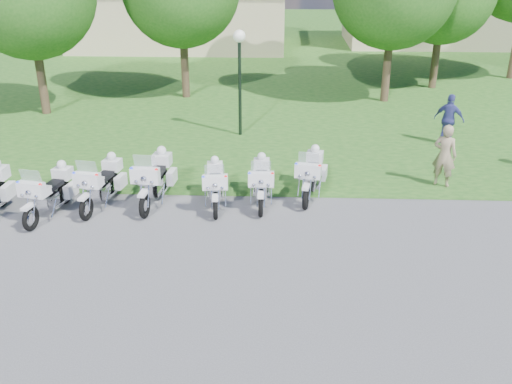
{
  "coord_description": "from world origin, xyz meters",
  "views": [
    {
      "loc": [
        0.77,
        -11.94,
        6.8
      ],
      "look_at": [
        0.22,
        1.2,
        0.95
      ],
      "focal_mm": 40.0,
      "sensor_mm": 36.0,
      "label": 1
    }
  ],
  "objects_px": {
    "motorcycle_4": "(215,184)",
    "motorcycle_5": "(261,181)",
    "bystander_a": "(445,156)",
    "motorcycle_1": "(50,192)",
    "motorcycle_3": "(155,178)",
    "lamp_post": "(239,56)",
    "bystander_c": "(449,119)",
    "motorcycle_6": "(311,174)",
    "motorcycle_2": "(102,183)"
  },
  "relations": [
    {
      "from": "bystander_a",
      "to": "motorcycle_5",
      "type": "bearing_deg",
      "value": 43.94
    },
    {
      "from": "motorcycle_2",
      "to": "motorcycle_3",
      "type": "bearing_deg",
      "value": -159.46
    },
    {
      "from": "motorcycle_1",
      "to": "motorcycle_4",
      "type": "xyz_separation_m",
      "value": [
        4.34,
        0.78,
        -0.04
      ]
    },
    {
      "from": "bystander_a",
      "to": "motorcycle_4",
      "type": "bearing_deg",
      "value": 43.01
    },
    {
      "from": "motorcycle_1",
      "to": "bystander_c",
      "type": "xyz_separation_m",
      "value": [
        12.13,
        6.28,
        0.26
      ]
    },
    {
      "from": "motorcycle_6",
      "to": "motorcycle_4",
      "type": "bearing_deg",
      "value": 26.43
    },
    {
      "from": "motorcycle_1",
      "to": "motorcycle_2",
      "type": "relative_size",
      "value": 0.98
    },
    {
      "from": "motorcycle_3",
      "to": "motorcycle_4",
      "type": "relative_size",
      "value": 1.16
    },
    {
      "from": "motorcycle_6",
      "to": "motorcycle_1",
      "type": "bearing_deg",
      "value": 22.89
    },
    {
      "from": "motorcycle_1",
      "to": "bystander_a",
      "type": "bearing_deg",
      "value": -157.03
    },
    {
      "from": "motorcycle_4",
      "to": "bystander_a",
      "type": "height_order",
      "value": "bystander_a"
    },
    {
      "from": "motorcycle_2",
      "to": "motorcycle_5",
      "type": "bearing_deg",
      "value": -165.78
    },
    {
      "from": "motorcycle_1",
      "to": "bystander_c",
      "type": "bearing_deg",
      "value": -142.05
    },
    {
      "from": "motorcycle_2",
      "to": "bystander_a",
      "type": "distance_m",
      "value": 9.93
    },
    {
      "from": "motorcycle_2",
      "to": "lamp_post",
      "type": "relative_size",
      "value": 0.6
    },
    {
      "from": "motorcycle_4",
      "to": "motorcycle_5",
      "type": "relative_size",
      "value": 0.97
    },
    {
      "from": "lamp_post",
      "to": "motorcycle_5",
      "type": "bearing_deg",
      "value": -80.63
    },
    {
      "from": "motorcycle_2",
      "to": "motorcycle_1",
      "type": "bearing_deg",
      "value": 37.47
    },
    {
      "from": "motorcycle_5",
      "to": "bystander_a",
      "type": "distance_m",
      "value": 5.57
    },
    {
      "from": "motorcycle_4",
      "to": "bystander_c",
      "type": "height_order",
      "value": "bystander_c"
    },
    {
      "from": "motorcycle_4",
      "to": "motorcycle_5",
      "type": "xyz_separation_m",
      "value": [
        1.27,
        0.22,
        0.02
      ]
    },
    {
      "from": "motorcycle_2",
      "to": "bystander_a",
      "type": "bearing_deg",
      "value": -160.11
    },
    {
      "from": "motorcycle_1",
      "to": "bystander_a",
      "type": "distance_m",
      "value": 11.24
    },
    {
      "from": "motorcycle_1",
      "to": "motorcycle_5",
      "type": "height_order",
      "value": "motorcycle_1"
    },
    {
      "from": "motorcycle_4",
      "to": "motorcycle_6",
      "type": "distance_m",
      "value": 2.79
    },
    {
      "from": "motorcycle_6",
      "to": "motorcycle_3",
      "type": "bearing_deg",
      "value": 18.62
    },
    {
      "from": "motorcycle_6",
      "to": "bystander_a",
      "type": "height_order",
      "value": "bystander_a"
    },
    {
      "from": "motorcycle_5",
      "to": "bystander_c",
      "type": "relative_size",
      "value": 1.23
    },
    {
      "from": "motorcycle_5",
      "to": "lamp_post",
      "type": "distance_m",
      "value": 6.52
    },
    {
      "from": "bystander_c",
      "to": "lamp_post",
      "type": "bearing_deg",
      "value": 23.98
    },
    {
      "from": "motorcycle_4",
      "to": "motorcycle_6",
      "type": "height_order",
      "value": "motorcycle_6"
    },
    {
      "from": "lamp_post",
      "to": "bystander_c",
      "type": "bearing_deg",
      "value": -5.52
    },
    {
      "from": "motorcycle_5",
      "to": "bystander_a",
      "type": "bearing_deg",
      "value": -166.39
    },
    {
      "from": "bystander_a",
      "to": "motorcycle_1",
      "type": "bearing_deg",
      "value": 41.57
    },
    {
      "from": "motorcycle_3",
      "to": "motorcycle_4",
      "type": "xyz_separation_m",
      "value": [
        1.7,
        -0.14,
        -0.09
      ]
    },
    {
      "from": "motorcycle_6",
      "to": "motorcycle_2",
      "type": "bearing_deg",
      "value": 19.32
    },
    {
      "from": "lamp_post",
      "to": "motorcycle_2",
      "type": "bearing_deg",
      "value": -118.08
    },
    {
      "from": "motorcycle_3",
      "to": "motorcycle_4",
      "type": "height_order",
      "value": "motorcycle_3"
    },
    {
      "from": "motorcycle_5",
      "to": "lamp_post",
      "type": "height_order",
      "value": "lamp_post"
    },
    {
      "from": "motorcycle_4",
      "to": "bystander_c",
      "type": "relative_size",
      "value": 1.19
    },
    {
      "from": "motorcycle_5",
      "to": "motorcycle_1",
      "type": "bearing_deg",
      "value": 8.92
    },
    {
      "from": "motorcycle_5",
      "to": "bystander_c",
      "type": "bearing_deg",
      "value": -142.18
    },
    {
      "from": "motorcycle_6",
      "to": "bystander_a",
      "type": "distance_m",
      "value": 4.07
    },
    {
      "from": "motorcycle_1",
      "to": "bystander_a",
      "type": "relative_size",
      "value": 1.21
    },
    {
      "from": "motorcycle_3",
      "to": "motorcycle_5",
      "type": "bearing_deg",
      "value": -173.61
    },
    {
      "from": "lamp_post",
      "to": "bystander_c",
      "type": "xyz_separation_m",
      "value": [
        7.52,
        -0.73,
        -2.04
      ]
    },
    {
      "from": "motorcycle_3",
      "to": "bystander_c",
      "type": "distance_m",
      "value": 10.91
    },
    {
      "from": "motorcycle_2",
      "to": "motorcycle_4",
      "type": "xyz_separation_m",
      "value": [
        3.12,
        0.14,
        -0.05
      ]
    },
    {
      "from": "motorcycle_1",
      "to": "motorcycle_2",
      "type": "height_order",
      "value": "motorcycle_2"
    },
    {
      "from": "motorcycle_4",
      "to": "motorcycle_5",
      "type": "distance_m",
      "value": 1.28
    }
  ]
}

